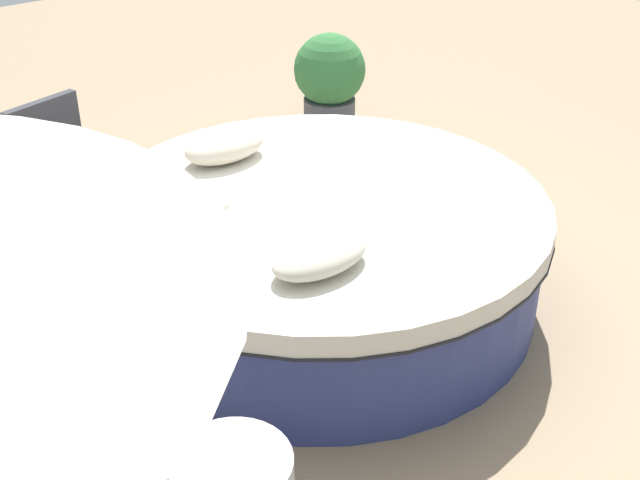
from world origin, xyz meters
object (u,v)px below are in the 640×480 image
(round_bed, at_px, (320,249))
(throw_pillow_0, at_px, (225,146))
(planter, at_px, (330,82))
(throw_pillow_1, at_px, (187,211))
(patio_chair, at_px, (39,159))
(throw_pillow_2, at_px, (320,256))

(round_bed, distance_m, throw_pillow_0, 0.89)
(planter, bearing_deg, throw_pillow_1, 34.25)
(patio_chair, relative_size, planter, 1.09)
(planter, bearing_deg, patio_chair, 1.26)
(throw_pillow_1, distance_m, throw_pillow_2, 0.82)
(throw_pillow_1, height_order, throw_pillow_2, throw_pillow_1)
(round_bed, bearing_deg, throw_pillow_2, 49.79)
(throw_pillow_1, xyz_separation_m, throw_pillow_2, (-0.25, 0.78, -0.01))
(round_bed, bearing_deg, patio_chair, -63.27)
(throw_pillow_2, xyz_separation_m, planter, (-2.13, -2.40, -0.24))
(patio_chair, bearing_deg, throw_pillow_2, -93.91)
(throw_pillow_2, bearing_deg, round_bed, -130.21)
(throw_pillow_0, distance_m, throw_pillow_1, 0.84)
(throw_pillow_2, xyz_separation_m, patio_chair, (0.41, -2.34, -0.18))
(round_bed, relative_size, throw_pillow_2, 4.89)
(round_bed, relative_size, planter, 2.88)
(throw_pillow_1, bearing_deg, throw_pillow_0, -137.81)
(round_bed, xyz_separation_m, throw_pillow_2, (0.48, 0.57, 0.40))
(throw_pillow_1, height_order, planter, planter)
(throw_pillow_0, height_order, patio_chair, patio_chair)
(throw_pillow_1, bearing_deg, patio_chair, -83.97)
(patio_chair, xyz_separation_m, planter, (-2.54, -0.06, -0.06))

